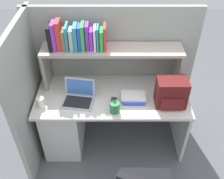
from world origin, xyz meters
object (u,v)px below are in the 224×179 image
snack_canister (115,107)px  computer_mouse (114,102)px  paper_cup (41,102)px  backpack (171,93)px  laptop (79,96)px

snack_canister → computer_mouse: bearing=94.2°
computer_mouse → snack_canister: (0.01, -0.13, 0.04)m
paper_cup → snack_canister: size_ratio=0.93×
backpack → paper_cup: 1.30m
laptop → paper_cup: 0.38m
backpack → paper_cup: (-1.29, -0.04, -0.09)m
laptop → backpack: bearing=-3.1°
computer_mouse → snack_canister: bearing=-79.1°
computer_mouse → snack_canister: size_ratio=0.92×
computer_mouse → paper_cup: 0.73m
laptop → backpack: (0.93, -0.05, 0.09)m
backpack → paper_cup: size_ratio=2.87×
laptop → computer_mouse: (0.36, -0.04, -0.03)m
backpack → laptop: bearing=176.9°
backpack → snack_canister: size_ratio=2.66×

